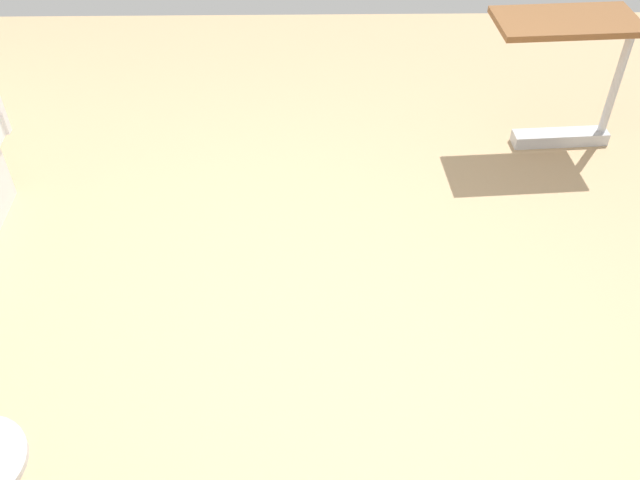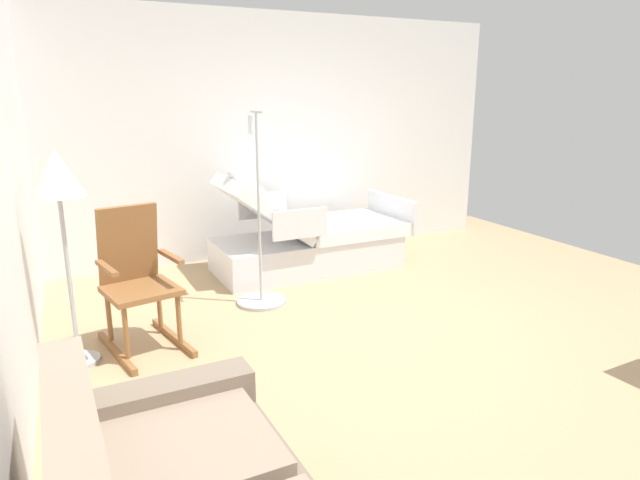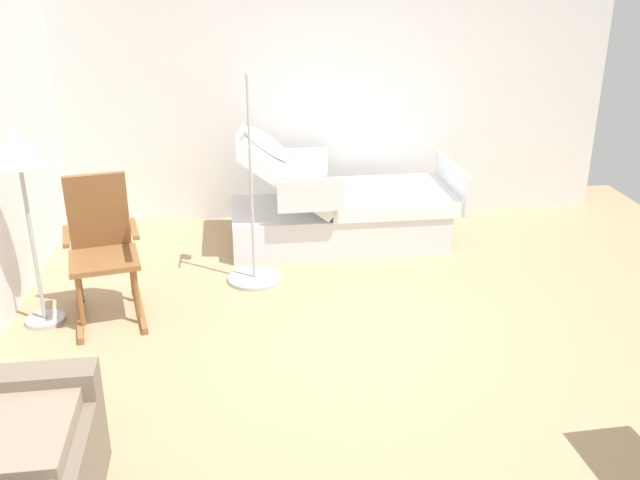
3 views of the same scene
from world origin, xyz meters
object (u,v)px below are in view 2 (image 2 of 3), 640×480
at_px(floor_lamp, 58,189).
at_px(iv_pole, 260,276).
at_px(rocking_chair, 137,281).
at_px(hospital_bed, 308,240).

xyz_separation_m(floor_lamp, iv_pole, (0.56, -1.53, -0.98)).
relative_size(rocking_chair, floor_lamp, 0.71).
xyz_separation_m(hospital_bed, rocking_chair, (-1.20, 1.89, 0.19)).
height_order(hospital_bed, floor_lamp, floor_lamp).
relative_size(floor_lamp, iv_pole, 0.88).
height_order(rocking_chair, floor_lamp, floor_lamp).
distance_m(floor_lamp, iv_pole, 1.90).
distance_m(hospital_bed, rocking_chair, 2.24).
bearing_deg(floor_lamp, rocking_chair, -75.18).
distance_m(rocking_chair, floor_lamp, 0.86).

